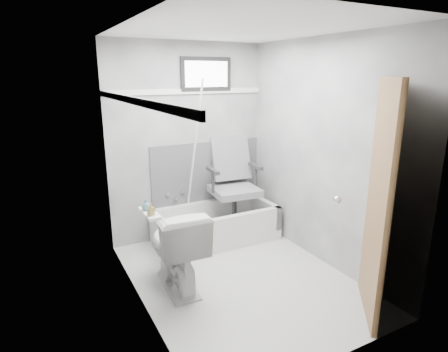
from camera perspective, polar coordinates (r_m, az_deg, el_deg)
floor at (r=3.98m, az=2.45°, el=-15.25°), size 2.60×2.60×0.00m
ceiling at (r=3.45m, az=2.93°, el=21.59°), size 2.60×2.60×0.00m
wall_back at (r=4.67m, az=-5.50°, el=5.08°), size 2.00×0.02×2.40m
wall_front at (r=2.54m, az=17.79°, el=-4.29°), size 2.00×0.02×2.40m
wall_left at (r=3.15m, az=-13.20°, el=-0.21°), size 0.02×2.60×2.40m
wall_right at (r=4.11m, az=14.78°, el=3.27°), size 0.02×2.60×2.40m
bathtub at (r=4.70m, az=-1.22°, el=-7.38°), size 1.50×0.70×0.42m
office_chair at (r=4.68m, az=1.64°, el=-1.23°), size 0.72×0.72×1.14m
toilet at (r=3.68m, az=-7.30°, el=-10.82°), size 0.52×0.86×0.82m
door at (r=3.36m, az=29.14°, el=-4.40°), size 0.78×0.78×2.00m
window at (r=4.68m, az=-2.76°, el=15.25°), size 0.66×0.04×0.40m
backerboard at (r=4.84m, az=-2.60°, el=0.66°), size 1.50×0.02×0.78m
trim_back at (r=4.59m, az=-5.63°, el=12.70°), size 2.00×0.02×0.06m
trim_left at (r=3.05m, az=-13.67°, el=11.12°), size 0.02×2.60×0.06m
pole at (r=4.47m, az=-4.68°, el=2.68°), size 0.02×0.62×1.86m
shelf at (r=3.19m, az=-11.29°, el=-5.59°), size 0.10×0.32×0.02m
soap_bottle_a at (r=3.09m, az=-11.09°, el=-4.96°), size 0.06×0.06×0.10m
soap_bottle_b at (r=3.22m, az=-11.82°, el=-4.28°), size 0.10×0.10×0.10m
faucet at (r=4.73m, az=-7.40°, el=-2.98°), size 0.26×0.10×0.16m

